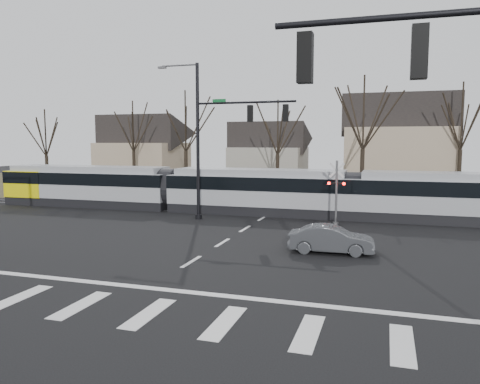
% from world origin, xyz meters
% --- Properties ---
extents(ground, '(140.00, 140.00, 0.00)m').
position_xyz_m(ground, '(0.00, 0.00, 0.00)').
color(ground, black).
extents(grass_verge, '(140.00, 28.00, 0.01)m').
position_xyz_m(grass_verge, '(0.00, 32.00, 0.01)').
color(grass_verge, '#38331E').
rests_on(grass_verge, ground).
extents(crosswalk, '(27.00, 2.60, 0.01)m').
position_xyz_m(crosswalk, '(0.00, -4.00, 0.01)').
color(crosswalk, silver).
rests_on(crosswalk, ground).
extents(stop_line, '(28.00, 0.35, 0.01)m').
position_xyz_m(stop_line, '(0.00, -1.80, 0.01)').
color(stop_line, silver).
rests_on(stop_line, ground).
extents(lane_dashes, '(0.18, 30.00, 0.01)m').
position_xyz_m(lane_dashes, '(0.00, 16.00, 0.01)').
color(lane_dashes, silver).
rests_on(lane_dashes, ground).
extents(rail_pair, '(90.00, 1.52, 0.06)m').
position_xyz_m(rail_pair, '(0.00, 15.80, 0.03)').
color(rail_pair, '#59595E').
rests_on(rail_pair, ground).
extents(tram, '(42.06, 3.12, 3.19)m').
position_xyz_m(tram, '(-0.94, 16.00, 1.74)').
color(tram, gray).
rests_on(tram, ground).
extents(sedan, '(1.78, 4.05, 1.29)m').
position_xyz_m(sedan, '(5.54, 5.43, 0.64)').
color(sedan, '#3D3F43').
rests_on(sedan, ground).
extents(signal_pole_far, '(9.28, 0.44, 10.20)m').
position_xyz_m(signal_pole_far, '(-2.41, 12.50, 5.70)').
color(signal_pole_far, black).
rests_on(signal_pole_far, ground).
extents(rail_crossing_signal, '(1.08, 0.36, 4.00)m').
position_xyz_m(rail_crossing_signal, '(5.00, 12.79, 1.89)').
color(rail_crossing_signal, '#59595B').
rests_on(rail_crossing_signal, ground).
extents(tree_row, '(59.20, 7.20, 10.00)m').
position_xyz_m(tree_row, '(2.00, 26.00, 5.00)').
color(tree_row, black).
rests_on(tree_row, ground).
extents(house_a, '(9.72, 8.64, 8.60)m').
position_xyz_m(house_a, '(-20.00, 34.00, 4.46)').
color(house_a, gray).
rests_on(house_a, ground).
extents(house_b, '(8.64, 7.56, 7.65)m').
position_xyz_m(house_b, '(-5.00, 36.00, 3.97)').
color(house_b, gray).
rests_on(house_b, ground).
extents(house_c, '(10.80, 8.64, 10.10)m').
position_xyz_m(house_c, '(9.00, 33.00, 5.23)').
color(house_c, gray).
rests_on(house_c, ground).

